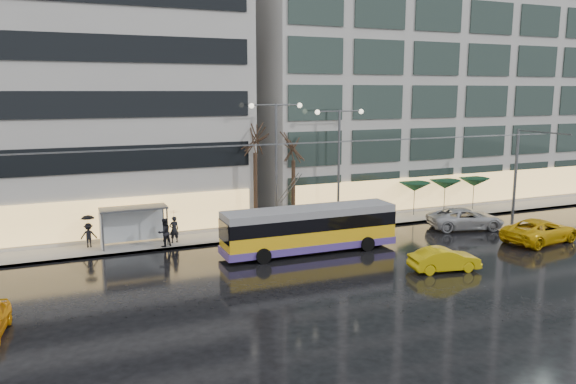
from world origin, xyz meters
TOP-DOWN VIEW (x-y plane):
  - ground at (0.00, 0.00)m, footprint 140.00×140.00m
  - sidewalk at (2.00, 14.00)m, footprint 80.00×10.00m
  - kerb at (2.00, 9.05)m, footprint 80.00×0.10m
  - building_right at (19.00, 19.00)m, footprint 32.00×14.00m
  - trolleybus at (1.96, 5.09)m, footprint 11.18×4.41m
  - catenary at (1.00, 7.94)m, footprint 42.24×5.12m
  - bus_shelter at (-8.38, 10.69)m, footprint 4.20×1.60m
  - street_lamp_near at (2.00, 10.80)m, footprint 3.96×0.36m
  - street_lamp_far at (7.00, 10.80)m, footprint 3.96×0.36m
  - tree_a at (0.50, 11.00)m, footprint 3.20×3.20m
  - tree_b at (3.50, 11.20)m, footprint 3.20×3.20m
  - parasol_a at (14.00, 11.00)m, footprint 2.50×2.50m
  - parasol_b at (17.00, 11.00)m, footprint 2.50×2.50m
  - parasol_c at (20.00, 11.00)m, footprint 2.50×2.50m
  - taxi_b at (7.38, -1.23)m, footprint 4.17×2.04m
  - taxi_c at (17.20, 1.21)m, footprint 6.06×3.50m
  - sedan_silver at (15.10, 6.12)m, footprint 5.98×3.89m
  - pedestrian_a at (-5.51, 10.13)m, footprint 1.12×1.13m
  - pedestrian_b at (-6.28, 9.45)m, footprint 1.08×0.97m
  - pedestrian_c at (-10.76, 11.17)m, footprint 1.08×0.93m

SIDE VIEW (x-z plane):
  - ground at x=0.00m, z-range 0.00..0.00m
  - sidewalk at x=2.00m, z-range 0.00..0.15m
  - kerb at x=2.00m, z-range 0.00..0.15m
  - taxi_b at x=7.38m, z-range 0.00..1.31m
  - sedan_silver at x=15.10m, z-range 0.00..1.53m
  - taxi_c at x=17.20m, z-range 0.00..1.59m
  - pedestrian_b at x=-6.28m, z-range 0.15..1.99m
  - pedestrian_c at x=-10.76m, z-range 0.21..2.32m
  - trolleybus at x=1.96m, z-range -1.18..3.98m
  - pedestrian_a at x=-5.51m, z-range 0.49..2.68m
  - bus_shelter at x=-8.38m, z-range 0.71..3.22m
  - parasol_a at x=14.00m, z-range 1.12..3.77m
  - parasol_b at x=17.00m, z-range 1.12..3.77m
  - parasol_c at x=20.00m, z-range 1.12..3.77m
  - catenary at x=1.00m, z-range 0.75..7.75m
  - street_lamp_far at x=7.00m, z-range 1.45..9.98m
  - street_lamp_near at x=2.00m, z-range 1.48..10.51m
  - tree_b at x=3.50m, z-range 2.55..10.25m
  - tree_a at x=0.50m, z-range 2.89..11.29m
  - building_right at x=19.00m, z-range 0.15..25.15m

